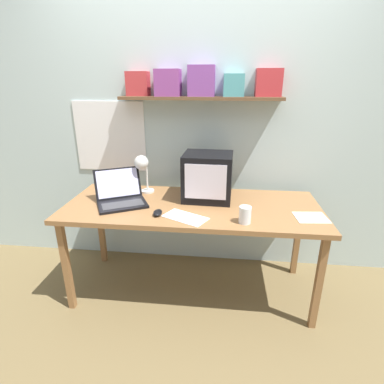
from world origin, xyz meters
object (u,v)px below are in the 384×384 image
(crt_monitor, at_px, (208,177))
(open_notebook, at_px, (185,217))
(laptop, at_px, (120,195))
(loose_paper_near_monitor, at_px, (311,217))
(computer_mouse, at_px, (158,213))
(corner_desk, at_px, (192,211))
(desk_lamp, at_px, (142,166))
(juice_glass, at_px, (245,216))

(crt_monitor, relative_size, open_notebook, 1.13)
(laptop, height_order, loose_paper_near_monitor, laptop)
(laptop, relative_size, computer_mouse, 4.39)
(corner_desk, distance_m, crt_monitor, 0.29)
(laptop, height_order, desk_lamp, desk_lamp)
(juice_glass, bearing_deg, computer_mouse, 174.34)
(crt_monitor, xyz_separation_m, open_notebook, (-0.13, -0.37, -0.18))
(loose_paper_near_monitor, bearing_deg, laptop, 174.76)
(corner_desk, distance_m, juice_glass, 0.47)
(juice_glass, bearing_deg, corner_desk, 144.65)
(juice_glass, xyz_separation_m, loose_paper_near_monitor, (0.45, 0.12, -0.05))
(open_notebook, bearing_deg, computer_mouse, 172.96)
(corner_desk, bearing_deg, loose_paper_near_monitor, -9.66)
(laptop, bearing_deg, open_notebook, -50.17)
(loose_paper_near_monitor, bearing_deg, corner_desk, 170.34)
(corner_desk, xyz_separation_m, open_notebook, (-0.02, -0.23, 0.06))
(computer_mouse, relative_size, open_notebook, 0.32)
(juice_glass, relative_size, computer_mouse, 1.07)
(computer_mouse, xyz_separation_m, open_notebook, (0.19, -0.02, -0.01))
(desk_lamp, bearing_deg, open_notebook, -28.00)
(crt_monitor, xyz_separation_m, desk_lamp, (-0.52, 0.04, 0.05))
(corner_desk, height_order, juice_glass, juice_glass)
(crt_monitor, distance_m, juice_glass, 0.50)
(crt_monitor, relative_size, loose_paper_near_monitor, 1.69)
(crt_monitor, relative_size, laptop, 0.82)
(crt_monitor, height_order, juice_glass, crt_monitor)
(computer_mouse, bearing_deg, crt_monitor, 46.98)
(computer_mouse, distance_m, loose_paper_near_monitor, 1.04)
(juice_glass, height_order, open_notebook, juice_glass)
(crt_monitor, height_order, desk_lamp, crt_monitor)
(laptop, relative_size, desk_lamp, 1.43)
(juice_glass, distance_m, open_notebook, 0.40)
(crt_monitor, height_order, open_notebook, crt_monitor)
(corner_desk, height_order, desk_lamp, desk_lamp)
(corner_desk, height_order, laptop, laptop)
(desk_lamp, relative_size, open_notebook, 0.96)
(corner_desk, distance_m, open_notebook, 0.24)
(laptop, relative_size, loose_paper_near_monitor, 2.07)
(desk_lamp, xyz_separation_m, loose_paper_near_monitor, (1.24, -0.32, -0.23))
(laptop, distance_m, computer_mouse, 0.38)
(open_notebook, bearing_deg, loose_paper_near_monitor, 6.12)
(juice_glass, height_order, loose_paper_near_monitor, juice_glass)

